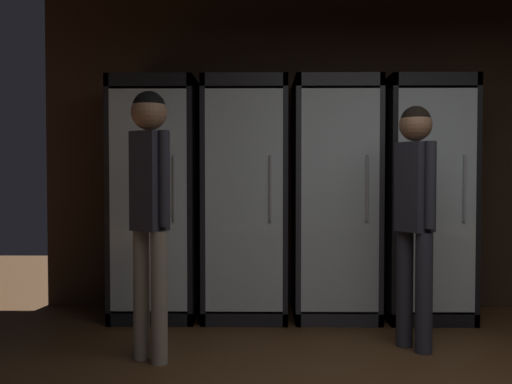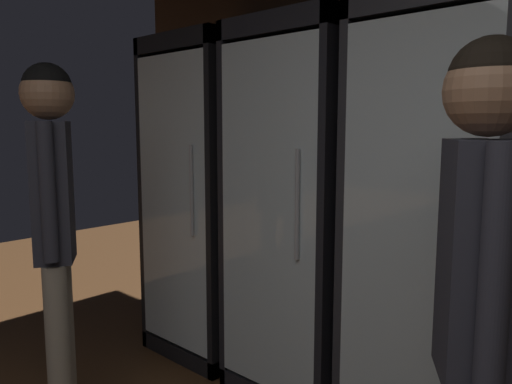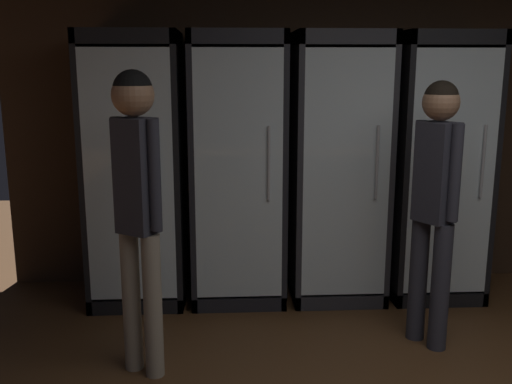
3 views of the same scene
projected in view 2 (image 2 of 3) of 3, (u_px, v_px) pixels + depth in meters
The scene contains 5 objects.
cooler_far_left at pixel (219, 201), 3.13m from camera, with size 0.67×0.68×1.94m.
cooler_left at pixel (312, 213), 2.63m from camera, with size 0.67×0.68×1.94m.
cooler_center at pixel (448, 233), 2.14m from camera, with size 0.67×0.68×1.94m.
shopper_near at pixel (53, 207), 2.16m from camera, with size 0.27×0.24×1.68m.
shopper_far at pixel (478, 302), 1.21m from camera, with size 0.25×0.29×1.62m.
Camera 2 is at (0.31, 0.59, 1.41)m, focal length 34.61 mm.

